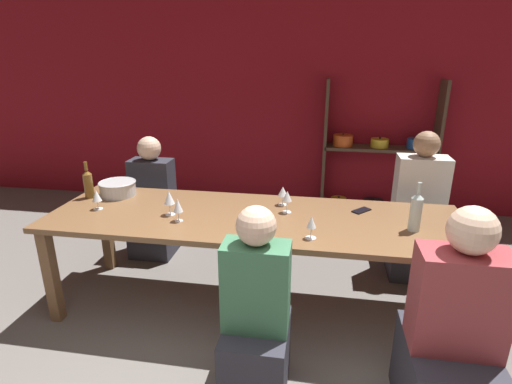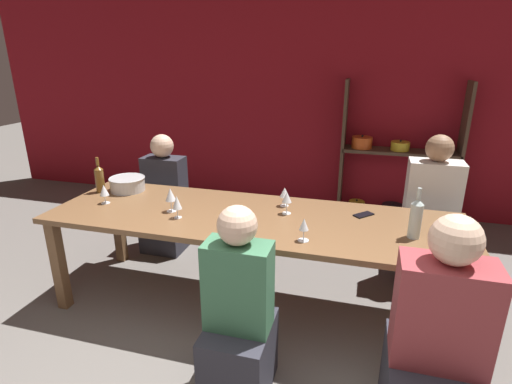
% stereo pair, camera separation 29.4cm
% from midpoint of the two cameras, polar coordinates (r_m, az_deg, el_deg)
% --- Properties ---
extents(wall_back_red, '(8.80, 0.06, 2.70)m').
position_cam_midpoint_polar(wall_back_red, '(5.03, 9.44, 12.76)').
color(wall_back_red, maroon).
rests_on(wall_back_red, ground_plane).
extents(shelf_unit, '(1.31, 0.30, 1.62)m').
position_cam_midpoint_polar(shelf_unit, '(4.97, 20.99, 2.68)').
color(shelf_unit, '#4C3828').
rests_on(shelf_unit, ground_plane).
extents(dining_table, '(3.01, 0.94, 0.78)m').
position_cam_midpoint_polar(dining_table, '(2.93, 2.35, -4.83)').
color(dining_table, brown).
rests_on(dining_table, ground_plane).
extents(mixing_bowl, '(0.30, 0.30, 0.12)m').
position_cam_midpoint_polar(mixing_bowl, '(3.54, -15.67, 1.14)').
color(mixing_bowl, '#B7BABC').
rests_on(mixing_bowl, dining_table).
extents(wine_bottle_green, '(0.07, 0.07, 0.30)m').
position_cam_midpoint_polar(wine_bottle_green, '(3.56, -19.30, 1.83)').
color(wine_bottle_green, brown).
rests_on(wine_bottle_green, dining_table).
extents(wine_bottle_dark, '(0.08, 0.08, 0.33)m').
position_cam_midpoint_polar(wine_bottle_dark, '(2.77, 24.74, -3.43)').
color(wine_bottle_dark, '#B2C6C1').
rests_on(wine_bottle_dark, dining_table).
extents(wine_glass_empty_a, '(0.07, 0.07, 0.17)m').
position_cam_midpoint_polar(wine_glass_empty_a, '(2.92, 7.32, -0.90)').
color(wine_glass_empty_a, white).
rests_on(wine_glass_empty_a, dining_table).
extents(wine_glass_red_a, '(0.07, 0.07, 0.15)m').
position_cam_midpoint_polar(wine_glass_red_a, '(3.07, 6.85, -0.19)').
color(wine_glass_red_a, white).
rests_on(wine_glass_red_a, dining_table).
extents(wine_glass_red_b, '(0.07, 0.07, 0.15)m').
position_cam_midpoint_polar(wine_glass_red_b, '(3.27, -18.53, 0.11)').
color(wine_glass_red_b, white).
rests_on(wine_glass_red_b, dining_table).
extents(wine_glass_empty_b, '(0.07, 0.07, 0.15)m').
position_cam_midpoint_polar(wine_glass_empty_b, '(2.52, 10.20, -4.77)').
color(wine_glass_empty_b, white).
rests_on(wine_glass_empty_b, dining_table).
extents(wine_glass_white_a, '(0.08, 0.08, 0.18)m').
position_cam_midpoint_polar(wine_glass_white_a, '(2.97, -9.39, -0.51)').
color(wine_glass_white_a, white).
rests_on(wine_glass_white_a, dining_table).
extents(wine_glass_empty_c, '(0.07, 0.07, 0.17)m').
position_cam_midpoint_polar(wine_glass_empty_c, '(2.85, -8.37, -1.58)').
color(wine_glass_empty_c, white).
rests_on(wine_glass_empty_c, dining_table).
extents(cell_phone, '(0.15, 0.16, 0.01)m').
position_cam_midpoint_polar(cell_phone, '(3.05, 17.82, -3.17)').
color(cell_phone, black).
rests_on(cell_phone, dining_table).
extents(person_near_a, '(0.36, 0.45, 1.17)m').
position_cam_midpoint_polar(person_near_a, '(2.36, 1.30, -18.85)').
color(person_near_a, '#2D2D38').
rests_on(person_near_a, ground_plane).
extents(person_far_a, '(0.40, 0.50, 1.17)m').
position_cam_midpoint_polar(person_far_a, '(4.09, -10.65, -2.12)').
color(person_far_a, '#2D2D38').
rests_on(person_far_a, ground_plane).
extents(person_near_b, '(0.43, 0.54, 1.24)m').
position_cam_midpoint_polar(person_near_b, '(2.35, 27.58, -21.09)').
color(person_near_b, '#2D2D38').
rests_on(person_near_b, ground_plane).
extents(person_far_b, '(0.42, 0.53, 1.29)m').
position_cam_midpoint_polar(person_far_b, '(3.76, 25.35, -4.96)').
color(person_far_b, '#2D2D38').
rests_on(person_far_b, ground_plane).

